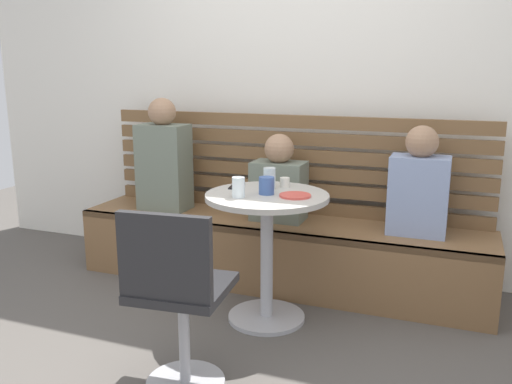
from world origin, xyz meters
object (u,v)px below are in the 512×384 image
object	(u,v)px
person_child_left	(279,183)
plate_small	(295,196)
cup_mug_blue	(267,186)
phone_on_table	(237,186)
cafe_table	(267,233)
booth_bench	(277,252)
person_child_middle	(419,187)
cup_espresso_small	(285,182)
cup_glass_tall	(269,178)
white_chair	(177,295)
cup_water_clear	(239,187)
person_adult	(164,160)

from	to	relation	value
person_child_left	plate_small	xyz separation A→B (m)	(0.27, -0.55, 0.06)
cup_mug_blue	phone_on_table	xyz separation A→B (m)	(-0.22, 0.11, -0.04)
cafe_table	phone_on_table	world-z (taller)	phone_on_table
cup_mug_blue	booth_bench	bearing A→B (deg)	102.20
person_child_middle	cup_espresso_small	size ratio (longest dim) A/B	11.59
person_child_left	cup_glass_tall	size ratio (longest dim) A/B	4.70
white_chair	cup_mug_blue	size ratio (longest dim) A/B	8.95
booth_bench	cup_water_clear	xyz separation A→B (m)	(0.00, -0.65, 0.57)
booth_bench	cup_water_clear	size ratio (longest dim) A/B	24.55
cafe_table	phone_on_table	distance (m)	0.33
person_adult	cup_espresso_small	world-z (taller)	person_adult
person_child_left	person_child_middle	distance (m)	0.87
person_child_left	cup_espresso_small	xyz separation A→B (m)	(0.15, -0.34, 0.08)
cup_mug_blue	cup_glass_tall	world-z (taller)	cup_glass_tall
person_child_middle	white_chair	bearing A→B (deg)	-122.64
white_chair	cup_glass_tall	distance (m)	1.01
person_adult	person_child_left	world-z (taller)	person_adult
phone_on_table	cup_espresso_small	bearing A→B (deg)	11.23
person_child_middle	cup_mug_blue	xyz separation A→B (m)	(-0.76, -0.56, 0.06)
cup_water_clear	cafe_table	bearing A→B (deg)	49.91
phone_on_table	cup_water_clear	bearing A→B (deg)	-74.65
booth_bench	person_child_left	world-z (taller)	person_child_left
cafe_table	person_child_middle	distance (m)	0.96
booth_bench	person_child_middle	size ratio (longest dim) A/B	4.16
cup_espresso_small	plate_small	distance (m)	0.25
cafe_table	cup_espresso_small	bearing A→B (deg)	80.28
person_child_left	cup_espresso_small	bearing A→B (deg)	-66.30
person_child_middle	cup_glass_tall	world-z (taller)	person_child_middle
white_chair	plate_small	xyz separation A→B (m)	(0.28, 0.81, 0.28)
cup_mug_blue	plate_small	size ratio (longest dim) A/B	0.56
person_child_left	cup_mug_blue	distance (m)	0.57
booth_bench	cup_mug_blue	bearing A→B (deg)	-77.80
booth_bench	cafe_table	xyz separation A→B (m)	(0.11, -0.52, 0.30)
person_child_left	cup_espresso_small	size ratio (longest dim) A/B	10.07
booth_bench	white_chair	bearing A→B (deg)	-90.09
cafe_table	person_adult	world-z (taller)	person_adult
booth_bench	cup_glass_tall	bearing A→B (deg)	-78.23
booth_bench	cup_glass_tall	xyz separation A→B (m)	(0.08, -0.39, 0.58)
cup_water_clear	cup_glass_tall	distance (m)	0.27
person_adult	cup_glass_tall	xyz separation A→B (m)	(0.92, -0.39, 0.01)
cup_water_clear	phone_on_table	xyz separation A→B (m)	(-0.11, 0.23, -0.05)
person_adult	cup_mug_blue	distance (m)	1.08
white_chair	cup_espresso_small	bearing A→B (deg)	81.55
cafe_table	cup_glass_tall	size ratio (longest dim) A/B	6.17
cup_espresso_small	plate_small	world-z (taller)	cup_espresso_small
person_adult	cup_espresso_small	bearing A→B (deg)	-17.74
cafe_table	person_child_left	distance (m)	0.58
cup_glass_tall	plate_small	size ratio (longest dim) A/B	0.71
plate_small	phone_on_table	size ratio (longest dim) A/B	1.21
plate_small	phone_on_table	distance (m)	0.40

